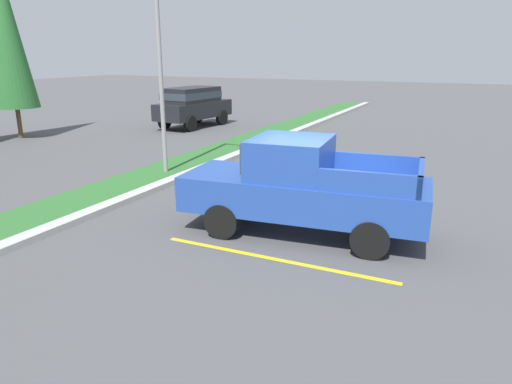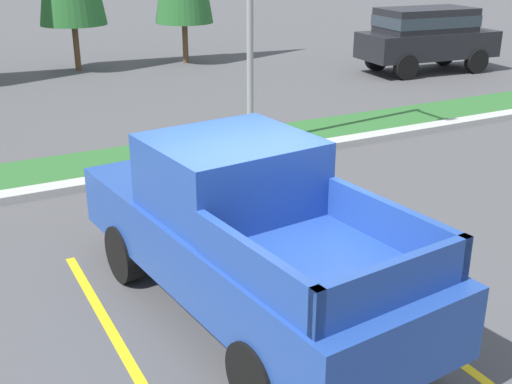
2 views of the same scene
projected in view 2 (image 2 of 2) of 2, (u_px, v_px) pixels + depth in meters
name	position (u px, v px, depth m)	size (l,w,h in m)	color
ground_plane	(258.00, 305.00, 7.99)	(120.00, 120.00, 0.00)	#4C4C4F
parking_line_near	(120.00, 346.00, 7.18)	(0.12, 4.80, 0.01)	yellow
parking_line_far	(351.00, 282.00, 8.52)	(0.12, 4.80, 0.01)	yellow
curb_strip	(132.00, 177.00, 12.08)	(56.00, 0.40, 0.15)	#B2B2AD
grass_median	(115.00, 162.00, 13.01)	(56.00, 1.80, 0.06)	#2D662D
pickup_truck_main	(243.00, 232.00, 7.51)	(2.43, 5.39, 2.10)	black
suv_distant	(427.00, 35.00, 21.57)	(4.74, 2.27, 2.10)	black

